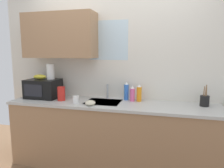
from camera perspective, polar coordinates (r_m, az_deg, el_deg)
The scene contains 13 objects.
kitchen_wall_assembly at distance 2.99m, azimuth -1.31°, elevation 4.87°, with size 3.53×0.42×2.50m.
counter_unit at distance 2.87m, azimuth -0.04°, elevation -13.81°, with size 2.76×0.63×0.90m.
sink_faucet at distance 2.96m, azimuth -1.25°, elevation -2.04°, with size 0.03×0.03×0.20m, color #B2B5BA.
microwave at distance 3.17m, azimuth -18.46°, elevation -1.20°, with size 0.46×0.35×0.27m.
banana_bunch at distance 3.17m, azimuth -19.35°, elevation 1.88°, with size 0.20×0.11×0.07m, color gold.
paper_towel_roll at distance 3.12m, azimuth -16.62°, elevation 3.30°, with size 0.11×0.11×0.22m, color white.
dish_soap_bottle_blue at distance 2.87m, azimuth 3.98°, elevation -2.08°, with size 0.06×0.06×0.25m.
dish_soap_bottle_pink at distance 2.81m, azimuth 5.65°, elevation -2.78°, with size 0.07×0.07×0.21m.
dish_soap_bottle_orange at distance 2.81m, azimuth 7.52°, elevation -2.59°, with size 0.07×0.07×0.23m.
cereal_canister at distance 2.92m, azimuth -13.84°, elevation -2.61°, with size 0.10×0.10×0.19m, color red.
mug_white at distance 2.73m, azimuth -9.92°, elevation -4.27°, with size 0.08×0.08×0.10m, color white.
utensil_crock at distance 2.79m, azimuth 24.22°, elevation -4.21°, with size 0.11×0.11×0.27m.
small_bowl at distance 2.60m, azimuth -6.02°, elevation -5.20°, with size 0.13×0.13×0.07m, color beige.
Camera 1 is at (0.66, -2.56, 1.56)m, focal length 33.07 mm.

